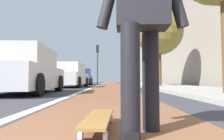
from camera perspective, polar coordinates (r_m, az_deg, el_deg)
name	(u,v)px	position (r m, az deg, el deg)	size (l,w,h in m)	color
ground_plane	(111,88)	(10.52, -0.22, -5.32)	(80.00, 80.00, 0.00)	#38383D
bike_lane_paint	(111,84)	(24.51, -0.22, -4.02)	(56.00, 1.91, 0.00)	brown
lane_stripe_white	(101,84)	(20.54, -3.31, -4.20)	(52.00, 0.16, 0.01)	silver
sidewalk_curb	(147,84)	(18.82, 10.19, -4.11)	(52.00, 3.20, 0.10)	#9E9B93
building_facade	(166,26)	(24.26, 15.47, 12.32)	(40.00, 1.20, 13.60)	gray
skateboard	(98,119)	(1.70, -3.95, -13.99)	(0.85, 0.25, 0.11)	white
skater_person	(142,14)	(1.62, 8.59, 15.79)	(0.45, 0.72, 1.64)	black
parked_car_near	(23,72)	(6.90, -24.37, -0.45)	(4.09, 2.07, 1.47)	#B7B7BC
parked_car_mid	(68,76)	(12.50, -12.55, -1.63)	(4.45, 2.09, 1.48)	#B7B7BC
parked_car_far	(82,77)	(18.58, -8.79, -2.13)	(4.39, 1.94, 1.47)	navy
traffic_light	(97,57)	(21.49, -4.24, 3.74)	(0.33, 0.28, 4.28)	#2D2D2D
street_tree_mid	(159,32)	(12.88, 13.46, 10.79)	(2.97, 2.97, 4.98)	brown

